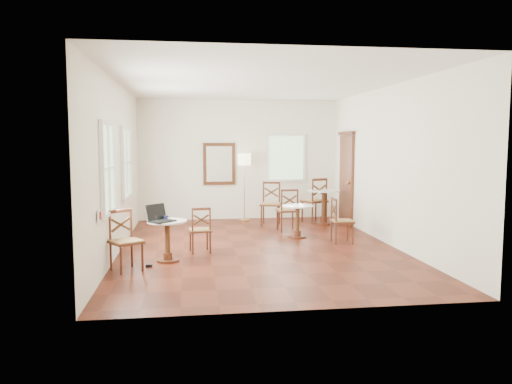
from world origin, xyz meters
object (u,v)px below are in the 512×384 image
mouse (159,219)px  laptop (159,217)px  chair_near_b (125,241)px  water_glass (157,219)px  floor_lamp (244,164)px  power_adapter (149,266)px  cafe_table_mid (298,218)px  cafe_table_back (324,203)px  chair_near_a (200,230)px  chair_back_b (271,204)px  chair_mid_a (288,210)px  cafe_table_near (167,236)px  chair_back_a (315,200)px  chair_mid_b (341,221)px  navy_mug (166,218)px

mouse → laptop: bearing=-74.9°
chair_near_b → water_glass: chair_near_b is taller
floor_lamp → power_adapter: size_ratio=16.54×
power_adapter → cafe_table_mid: bearing=35.9°
cafe_table_mid → laptop: bearing=-145.8°
cafe_table_back → chair_near_a: (-2.98, -2.67, -0.10)m
chair_back_b → laptop: (-2.38, -3.44, 0.24)m
mouse → chair_mid_a: bearing=52.3°
cafe_table_near → chair_near_a: size_ratio=0.83×
cafe_table_back → chair_mid_a: chair_mid_a is taller
cafe_table_near → chair_back_a: 4.86m
chair_mid_b → power_adapter: 3.82m
chair_back_a → chair_mid_b: bearing=64.7°
chair_near_a → chair_back_b: 3.25m
chair_back_a → cafe_table_back: bearing=101.8°
cafe_table_mid → chair_back_b: chair_back_b is taller
water_glass → floor_lamp: bearing=65.7°
cafe_table_mid → water_glass: bearing=-145.9°
cafe_table_near → power_adapter: bearing=-130.4°
water_glass → cafe_table_mid: bearing=34.1°
chair_near_b → navy_mug: size_ratio=9.23×
cafe_table_back → chair_near_a: cafe_table_back is taller
mouse → navy_mug: navy_mug is taller
mouse → power_adapter: (-0.15, -0.36, -0.68)m
chair_back_b → cafe_table_back: bearing=12.3°
chair_near_a → chair_back_a: (2.83, 2.90, 0.14)m
chair_mid_a → chair_back_b: 0.92m
navy_mug → chair_mid_a: bearing=44.4°
chair_near_a → water_glass: (-0.70, -0.71, 0.32)m
cafe_table_mid → chair_back_a: chair_back_a is taller
chair_back_b → navy_mug: size_ratio=10.17×
cafe_table_mid → cafe_table_back: cafe_table_back is taller
laptop → water_glass: 0.05m
cafe_table_near → cafe_table_mid: bearing=34.1°
floor_lamp → navy_mug: 4.45m
chair_back_a → water_glass: (-3.53, -3.61, 0.18)m
chair_near_b → navy_mug: bearing=6.7°
chair_near_b → chair_mid_b: size_ratio=1.05×
laptop → cafe_table_near: bearing=-7.0°
chair_near_a → mouse: size_ratio=7.47×
chair_near_b → chair_mid_a: (3.09, 2.93, 0.01)m
cafe_table_near → mouse: mouse is taller
laptop → cafe_table_mid: bearing=-10.1°
water_glass → power_adapter: (-0.12, -0.22, -0.70)m
navy_mug → cafe_table_near: bearing=-15.8°
chair_mid_a → navy_mug: (-2.50, -2.45, 0.25)m
cafe_table_mid → chair_back_a: 1.96m
cafe_table_mid → power_adapter: bearing=-144.1°
cafe_table_near → cafe_table_mid: 3.07m
floor_lamp → water_glass: 4.61m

